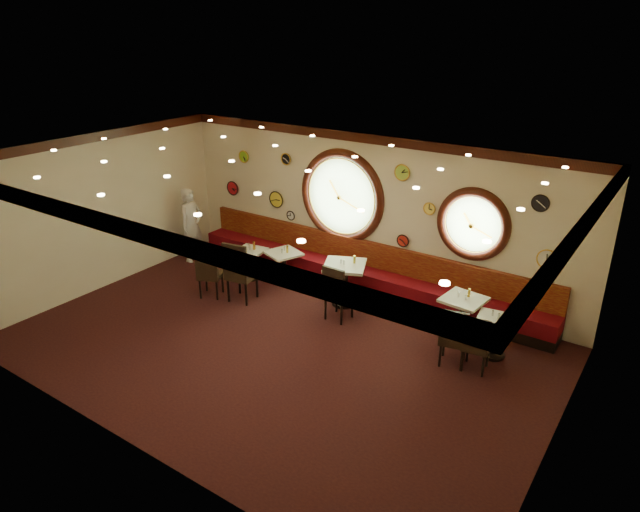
{
  "coord_description": "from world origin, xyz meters",
  "views": [
    {
      "loc": [
        5.39,
        -6.55,
        5.21
      ],
      "look_at": [
        0.35,
        0.8,
        1.5
      ],
      "focal_mm": 32.0,
      "sensor_mm": 36.0,
      "label": 1
    }
  ],
  "objects_px": {
    "chair_e": "(476,341)",
    "condiment_d_pepper": "(466,297)",
    "table_c": "(344,279)",
    "chair_d": "(454,334)",
    "condiment_c_salt": "(341,261)",
    "condiment_e_pepper": "(499,316)",
    "table_b": "(284,264)",
    "waiter": "(192,225)",
    "condiment_a_bottle": "(254,246)",
    "condiment_b_salt": "(284,248)",
    "chair_c": "(336,290)",
    "condiment_c_pepper": "(344,262)",
    "condiment_d_salt": "(459,294)",
    "condiment_e_bottle": "(506,316)",
    "table_a": "(251,261)",
    "chair_a": "(208,270)",
    "chair_b": "(238,269)",
    "condiment_a_pepper": "(250,248)",
    "condiment_d_bottle": "(469,293)",
    "table_d": "(462,313)",
    "condiment_b_bottle": "(287,249)",
    "condiment_e_salt": "(493,313)",
    "table_e": "(495,333)",
    "condiment_a_salt": "(249,246)",
    "condiment_c_bottle": "(354,259)",
    "condiment_b_pepper": "(282,251)"
  },
  "relations": [
    {
      "from": "chair_c",
      "to": "condiment_c_pepper",
      "type": "bearing_deg",
      "value": 112.33
    },
    {
      "from": "condiment_d_salt",
      "to": "condiment_a_bottle",
      "type": "bearing_deg",
      "value": -178.29
    },
    {
      "from": "chair_a",
      "to": "condiment_b_pepper",
      "type": "relative_size",
      "value": 7.23
    },
    {
      "from": "chair_b",
      "to": "chair_e",
      "type": "relative_size",
      "value": 1.26
    },
    {
      "from": "table_a",
      "to": "chair_e",
      "type": "height_order",
      "value": "chair_e"
    },
    {
      "from": "condiment_c_salt",
      "to": "condiment_e_pepper",
      "type": "distance_m",
      "value": 3.17
    },
    {
      "from": "condiment_c_salt",
      "to": "condiment_d_pepper",
      "type": "bearing_deg",
      "value": 2.02
    },
    {
      "from": "waiter",
      "to": "condiment_a_bottle",
      "type": "bearing_deg",
      "value": -91.8
    },
    {
      "from": "condiment_a_bottle",
      "to": "condiment_e_salt",
      "type": "distance_m",
      "value": 5.21
    },
    {
      "from": "chair_e",
      "to": "condiment_b_bottle",
      "type": "xyz_separation_m",
      "value": [
        -4.45,
        0.96,
        0.21
      ]
    },
    {
      "from": "condiment_c_bottle",
      "to": "condiment_c_salt",
      "type": "bearing_deg",
      "value": -144.54
    },
    {
      "from": "table_d",
      "to": "chair_d",
      "type": "relative_size",
      "value": 1.17
    },
    {
      "from": "condiment_a_pepper",
      "to": "condiment_d_bottle",
      "type": "xyz_separation_m",
      "value": [
        4.73,
        0.32,
        0.12
      ]
    },
    {
      "from": "table_e",
      "to": "condiment_d_salt",
      "type": "distance_m",
      "value": 0.91
    },
    {
      "from": "table_a",
      "to": "condiment_b_salt",
      "type": "bearing_deg",
      "value": 24.15
    },
    {
      "from": "table_e",
      "to": "condiment_c_bottle",
      "type": "distance_m",
      "value": 2.99
    },
    {
      "from": "table_c",
      "to": "chair_e",
      "type": "distance_m",
      "value": 3.06
    },
    {
      "from": "chair_e",
      "to": "condiment_d_pepper",
      "type": "bearing_deg",
      "value": 114.23
    },
    {
      "from": "table_a",
      "to": "table_e",
      "type": "bearing_deg",
      "value": -0.81
    },
    {
      "from": "table_a",
      "to": "condiment_e_salt",
      "type": "bearing_deg",
      "value": -0.05
    },
    {
      "from": "condiment_a_pepper",
      "to": "condiment_c_pepper",
      "type": "xyz_separation_m",
      "value": [
        2.32,
        0.08,
        0.2
      ]
    },
    {
      "from": "condiment_c_pepper",
      "to": "condiment_e_salt",
      "type": "relative_size",
      "value": 1.05
    },
    {
      "from": "condiment_a_bottle",
      "to": "waiter",
      "type": "relative_size",
      "value": 0.1
    },
    {
      "from": "condiment_b_bottle",
      "to": "condiment_e_bottle",
      "type": "relative_size",
      "value": 1.01
    },
    {
      "from": "table_e",
      "to": "condiment_b_pepper",
      "type": "relative_size",
      "value": 7.77
    },
    {
      "from": "condiment_b_bottle",
      "to": "condiment_e_bottle",
      "type": "distance_m",
      "value": 4.68
    },
    {
      "from": "condiment_a_bottle",
      "to": "condiment_e_bottle",
      "type": "relative_size",
      "value": 1.19
    },
    {
      "from": "chair_b",
      "to": "condiment_a_salt",
      "type": "relative_size",
      "value": 7.41
    },
    {
      "from": "chair_d",
      "to": "table_e",
      "type": "bearing_deg",
      "value": 43.1
    },
    {
      "from": "condiment_a_pepper",
      "to": "condiment_d_pepper",
      "type": "distance_m",
      "value": 4.74
    },
    {
      "from": "table_b",
      "to": "condiment_b_bottle",
      "type": "distance_m",
      "value": 0.35
    },
    {
      "from": "table_c",
      "to": "chair_c",
      "type": "bearing_deg",
      "value": -70.75
    },
    {
      "from": "condiment_a_salt",
      "to": "condiment_a_pepper",
      "type": "height_order",
      "value": "condiment_a_salt"
    },
    {
      "from": "table_c",
      "to": "condiment_b_salt",
      "type": "relative_size",
      "value": 10.01
    },
    {
      "from": "waiter",
      "to": "condiment_e_pepper",
      "type": "bearing_deg",
      "value": -93.73
    },
    {
      "from": "chair_e",
      "to": "condiment_d_bottle",
      "type": "distance_m",
      "value": 1.2
    },
    {
      "from": "chair_e",
      "to": "condiment_c_pepper",
      "type": "height_order",
      "value": "chair_e"
    },
    {
      "from": "chair_e",
      "to": "condiment_d_salt",
      "type": "relative_size",
      "value": 6.12
    },
    {
      "from": "table_d",
      "to": "condiment_a_bottle",
      "type": "relative_size",
      "value": 4.28
    },
    {
      "from": "table_b",
      "to": "chair_e",
      "type": "xyz_separation_m",
      "value": [
        4.52,
        -0.93,
        0.12
      ]
    },
    {
      "from": "condiment_a_pepper",
      "to": "condiment_e_bottle",
      "type": "bearing_deg",
      "value": -0.54
    },
    {
      "from": "table_c",
      "to": "chair_d",
      "type": "relative_size",
      "value": 1.59
    },
    {
      "from": "chair_c",
      "to": "chair_d",
      "type": "relative_size",
      "value": 1.05
    },
    {
      "from": "table_e",
      "to": "condiment_c_salt",
      "type": "distance_m",
      "value": 3.18
    },
    {
      "from": "table_c",
      "to": "condiment_b_bottle",
      "type": "bearing_deg",
      "value": 174.95
    },
    {
      "from": "chair_a",
      "to": "condiment_c_salt",
      "type": "relative_size",
      "value": 7.37
    },
    {
      "from": "chair_d",
      "to": "condiment_b_salt",
      "type": "height_order",
      "value": "chair_d"
    },
    {
      "from": "chair_c",
      "to": "chair_d",
      "type": "distance_m",
      "value": 2.38
    },
    {
      "from": "chair_c",
      "to": "condiment_a_pepper",
      "type": "bearing_deg",
      "value": 169.59
    },
    {
      "from": "condiment_a_bottle",
      "to": "condiment_b_salt",
      "type": "bearing_deg",
      "value": 19.71
    }
  ]
}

